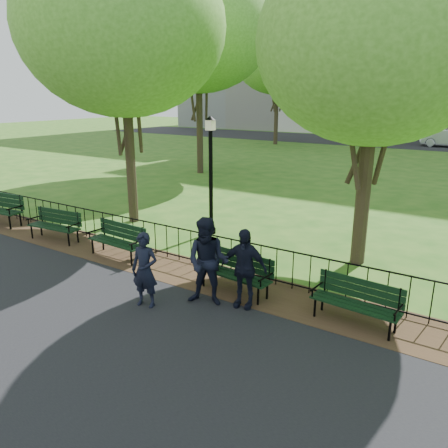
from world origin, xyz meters
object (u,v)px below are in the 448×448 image
Objects in this scene: park_bench_right_a at (357,297)px; tree_near_e at (377,42)px; park_bench_main at (226,265)px; tree_mid_w at (198,26)px; tree_near_w at (122,27)px; person_mid at (208,262)px; park_bench_left_b at (56,222)px; park_bench_left_a at (119,237)px; person_right at (244,268)px; lamppost at (211,171)px; taxi at (377,133)px; person_left at (145,270)px; tree_far_w at (278,55)px.

park_bench_right_a is 0.22× the size of tree_near_e.
tree_mid_w reaches higher than park_bench_main.
park_bench_right_a is at bearing -18.09° from tree_near_w.
park_bench_main is 0.83m from person_mid.
park_bench_left_b is 6.20m from person_mid.
park_bench_left_a is 0.97× the size of person_mid.
person_mid is (5.66, -3.63, -5.17)m from tree_near_w.
tree_near_e is at bearing 46.59° from person_mid.
park_bench_left_b is at bearing 164.49° from person_right.
park_bench_left_b is 8.89m from park_bench_right_a.
tree_near_w is at bearing 74.54° from park_bench_left_b.
tree_mid_w is 5.85× the size of person_mid.
park_bench_main is 0.48× the size of lamppost.
person_mid is at bearing -55.87° from lamppost.
park_bench_main is 0.38× the size of taxi.
park_bench_right_a is 34.38m from taxi.
tree_mid_w is at bearing 107.95° from person_left.
park_bench_left_b is at bearing 153.01° from person_mid.
tree_near_w reaches higher than park_bench_right_a.
person_right is (6.77, -0.60, 0.27)m from park_bench_left_b.
person_left is 1.27m from person_mid.
tree_mid_w reaches higher than park_bench_right_a.
tree_near_e is at bearing 32.34° from park_bench_left_a.
tree_mid_w is 22.95m from taxi.
taxi is at bearing 103.91° from tree_near_e.
person_mid is 1.11× the size of person_right.
person_left is at bearing -43.33° from tree_near_w.
person_mid reaches higher than park_bench_left_a.
person_mid is (3.54, -0.93, 0.36)m from park_bench_left_a.
taxi reaches higher than park_bench_main.
park_bench_right_a is 6.43m from lamppost.
tree_near_e is at bearing -178.01° from taxi.
tree_mid_w is at bearing 133.35° from park_bench_main.
tree_far_w is (-6.36, 26.84, 6.71)m from park_bench_left_b.
tree_near_e is at bearing -58.88° from tree_far_w.
person_mid reaches higher than park_bench_main.
person_left is 0.94× the size of person_right.
tree_mid_w reaches higher than taxi.
lamppost reaches higher than person_right.
lamppost is at bearing -52.01° from tree_mid_w.
tree_far_w reaches higher than tree_near_w.
park_bench_left_b is 1.15× the size of person_left.
tree_near_e is at bearing 64.29° from park_bench_main.
park_bench_main is 0.16× the size of tree_mid_w.
person_left is (-2.87, -4.76, -4.49)m from tree_near_e.
tree_near_w is (-2.98, -0.33, 4.16)m from lamppost.
tree_near_w is 31.03m from taxi.
park_bench_left_a is 1.00× the size of park_bench_left_b.
park_bench_right_a is (6.32, -0.06, -0.03)m from park_bench_left_a.
lamppost is (-2.61, 3.20, 1.34)m from park_bench_main.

